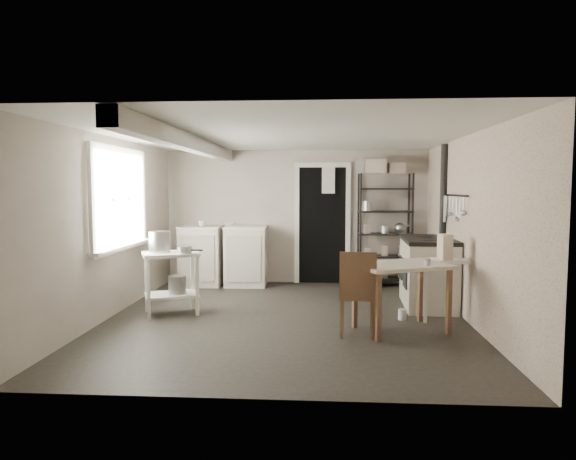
# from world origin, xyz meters

# --- Properties ---
(floor) EXTENTS (5.00, 5.00, 0.00)m
(floor) POSITION_xyz_m (0.00, 0.00, 0.00)
(floor) COLOR black
(floor) RESTS_ON ground
(ceiling) EXTENTS (5.00, 5.00, 0.00)m
(ceiling) POSITION_xyz_m (0.00, 0.00, 2.30)
(ceiling) COLOR silver
(ceiling) RESTS_ON wall_back
(wall_back) EXTENTS (4.50, 0.02, 2.30)m
(wall_back) POSITION_xyz_m (0.00, 2.50, 1.15)
(wall_back) COLOR #B4A899
(wall_back) RESTS_ON ground
(wall_front) EXTENTS (4.50, 0.02, 2.30)m
(wall_front) POSITION_xyz_m (0.00, -2.50, 1.15)
(wall_front) COLOR #B4A899
(wall_front) RESTS_ON ground
(wall_left) EXTENTS (0.02, 5.00, 2.30)m
(wall_left) POSITION_xyz_m (-2.25, 0.00, 1.15)
(wall_left) COLOR #B4A899
(wall_left) RESTS_ON ground
(wall_right) EXTENTS (0.02, 5.00, 2.30)m
(wall_right) POSITION_xyz_m (2.25, 0.00, 1.15)
(wall_right) COLOR #B4A899
(wall_right) RESTS_ON ground
(window) EXTENTS (0.12, 1.76, 1.28)m
(window) POSITION_xyz_m (-2.22, 0.20, 1.50)
(window) COLOR white
(window) RESTS_ON wall_left
(doorway) EXTENTS (0.96, 0.10, 2.08)m
(doorway) POSITION_xyz_m (0.45, 2.47, 1.00)
(doorway) COLOR white
(doorway) RESTS_ON ground
(ceiling_beam) EXTENTS (0.18, 5.00, 0.18)m
(ceiling_beam) POSITION_xyz_m (-1.20, 0.00, 2.20)
(ceiling_beam) COLOR white
(ceiling_beam) RESTS_ON ceiling
(wallpaper_panel) EXTENTS (0.01, 5.00, 2.30)m
(wallpaper_panel) POSITION_xyz_m (2.24, 0.00, 1.15)
(wallpaper_panel) COLOR beige
(wallpaper_panel) RESTS_ON wall_right
(utensil_rail) EXTENTS (0.06, 1.20, 0.44)m
(utensil_rail) POSITION_xyz_m (2.19, 0.60, 1.55)
(utensil_rail) COLOR #AFAFB1
(utensil_rail) RESTS_ON wall_right
(prep_table) EXTENTS (0.85, 0.74, 0.81)m
(prep_table) POSITION_xyz_m (-1.52, 0.15, 0.40)
(prep_table) COLOR white
(prep_table) RESTS_ON ground
(stockpot) EXTENTS (0.30, 0.30, 0.29)m
(stockpot) POSITION_xyz_m (-1.67, 0.15, 0.94)
(stockpot) COLOR #AFAFB1
(stockpot) RESTS_ON prep_table
(saucepan) EXTENTS (0.21, 0.21, 0.10)m
(saucepan) POSITION_xyz_m (-1.33, 0.09, 0.85)
(saucepan) COLOR #AFAFB1
(saucepan) RESTS_ON prep_table
(bucket) EXTENTS (0.23, 0.23, 0.25)m
(bucket) POSITION_xyz_m (-1.44, 0.12, 0.39)
(bucket) COLOR #AFAFB1
(bucket) RESTS_ON prep_table
(base_cabinets) EXTENTS (1.54, 0.69, 1.01)m
(base_cabinets) POSITION_xyz_m (-1.22, 2.18, 0.46)
(base_cabinets) COLOR beige
(base_cabinets) RESTS_ON ground
(mixing_bowl) EXTENTS (0.34, 0.34, 0.07)m
(mixing_bowl) POSITION_xyz_m (-1.12, 2.17, 0.96)
(mixing_bowl) COLOR silver
(mixing_bowl) RESTS_ON base_cabinets
(counter_cup) EXTENTS (0.15, 0.15, 0.10)m
(counter_cup) POSITION_xyz_m (-1.55, 2.02, 0.97)
(counter_cup) COLOR silver
(counter_cup) RESTS_ON base_cabinets
(shelf_rack) EXTENTS (0.91, 0.39, 1.89)m
(shelf_rack) POSITION_xyz_m (1.50, 2.31, 0.95)
(shelf_rack) COLOR black
(shelf_rack) RESTS_ON ground
(shelf_jar) EXTENTS (0.09, 0.09, 0.18)m
(shelf_jar) POSITION_xyz_m (1.14, 2.30, 1.36)
(shelf_jar) COLOR silver
(shelf_jar) RESTS_ON shelf_rack
(storage_box_a) EXTENTS (0.35, 0.31, 0.23)m
(storage_box_a) POSITION_xyz_m (1.33, 2.25, 2.01)
(storage_box_a) COLOR beige
(storage_box_a) RESTS_ON shelf_rack
(storage_box_b) EXTENTS (0.27, 0.25, 0.17)m
(storage_box_b) POSITION_xyz_m (1.67, 2.27, 1.99)
(storage_box_b) COLOR beige
(storage_box_b) RESTS_ON shelf_rack
(stove) EXTENTS (0.73, 1.24, 0.95)m
(stove) POSITION_xyz_m (1.92, 0.81, 0.44)
(stove) COLOR beige
(stove) RESTS_ON ground
(stovepipe) EXTENTS (0.11, 0.11, 1.40)m
(stovepipe) POSITION_xyz_m (2.20, 1.21, 1.59)
(stovepipe) COLOR black
(stovepipe) RESTS_ON stove
(side_ledge) EXTENTS (0.54, 0.32, 0.79)m
(side_ledge) POSITION_xyz_m (1.95, -0.13, 0.43)
(side_ledge) COLOR white
(side_ledge) RESTS_ON ground
(oats_box) EXTENTS (0.15, 0.22, 0.30)m
(oats_box) POSITION_xyz_m (1.92, -0.15, 1.01)
(oats_box) COLOR beige
(oats_box) RESTS_ON side_ledge
(work_table) EXTENTS (1.23, 1.06, 0.78)m
(work_table) POSITION_xyz_m (1.35, -0.47, 0.38)
(work_table) COLOR beige
(work_table) RESTS_ON ground
(table_cup) EXTENTS (0.12, 0.12, 0.09)m
(table_cup) POSITION_xyz_m (1.61, -0.62, 0.80)
(table_cup) COLOR silver
(table_cup) RESTS_ON work_table
(chair) EXTENTS (0.42, 0.44, 0.96)m
(chair) POSITION_xyz_m (0.84, -0.67, 0.48)
(chair) COLOR brown
(chair) RESTS_ON ground
(flour_sack) EXTENTS (0.40, 0.35, 0.46)m
(flour_sack) POSITION_xyz_m (1.23, 2.20, 0.24)
(flour_sack) COLOR silver
(flour_sack) RESTS_ON ground
(floor_crock) EXTENTS (0.11, 0.11, 0.14)m
(floor_crock) POSITION_xyz_m (1.46, 0.03, 0.07)
(floor_crock) COLOR silver
(floor_crock) RESTS_ON ground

